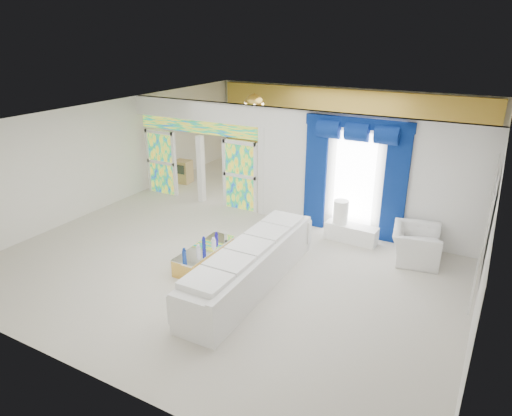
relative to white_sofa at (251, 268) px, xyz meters
The scene contains 22 objects.
floor 2.75m from the white_sofa, 110.01° to the left, with size 12.00×12.00×0.00m, color #B7AF9E.
dividing_wall 3.92m from the white_sofa, 71.04° to the left, with size 5.70×0.18×3.00m, color white.
dividing_header 5.69m from the white_sofa, 136.77° to the left, with size 4.30×0.18×0.55m, color white.
stained_panel_left 6.33m from the white_sofa, 145.68° to the left, with size 0.95×0.04×2.00m, color #994C3F.
stained_panel_right 4.30m from the white_sofa, 123.53° to the left, with size 0.95×0.04×2.00m, color #994C3F.
stained_transom 5.51m from the white_sofa, 136.77° to the left, with size 4.00×0.05×0.35m, color #994C3F.
window_pane 3.74m from the white_sofa, 74.30° to the left, with size 1.00×0.02×2.30m, color white.
blue_drape_left 3.57m from the white_sofa, 90.49° to the left, with size 0.55×0.10×2.80m, color #04164A.
blue_drape_right 4.08m from the white_sofa, 60.07° to the left, with size 0.55×0.10×2.80m, color #04164A.
blue_pelmet 4.31m from the white_sofa, 74.17° to the left, with size 2.60×0.12×0.25m, color #04164A.
wall_mirror 4.45m from the white_sofa, 21.16° to the left, with size 0.04×2.70×1.90m, color white.
gold_curtains 8.58m from the white_sofa, 96.28° to the left, with size 9.70×0.12×2.90m, color gold.
white_sofa is the anchor object (origin of this frame).
coffee_table 1.40m from the white_sofa, 167.47° to the left, with size 0.55×1.66×0.37m, color gold.
console_table 3.19m from the white_sofa, 69.11° to the left, with size 1.27×0.40×0.42m, color white.
table_lamp 3.11m from the white_sofa, 74.31° to the left, with size 0.36×0.36×0.58m, color white.
armchair 3.83m from the white_sofa, 45.27° to the left, with size 1.17×1.02×0.76m, color white.
grand_piano 7.20m from the white_sofa, 113.39° to the left, with size 1.47×1.93×0.97m, color black.
piano_bench 5.77m from the white_sofa, 119.71° to the left, with size 0.89×0.35×0.30m, color black.
tv_console 7.08m from the white_sofa, 138.31° to the left, with size 0.52×0.48×0.76m, color #A87C54.
chandelier 7.14m from the white_sofa, 118.48° to the left, with size 0.60×0.60×0.60m, color gold.
decanters 1.36m from the white_sofa, behind, with size 0.25×1.18×0.27m.
Camera 1 is at (4.91, -9.58, 4.86)m, focal length 31.95 mm.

